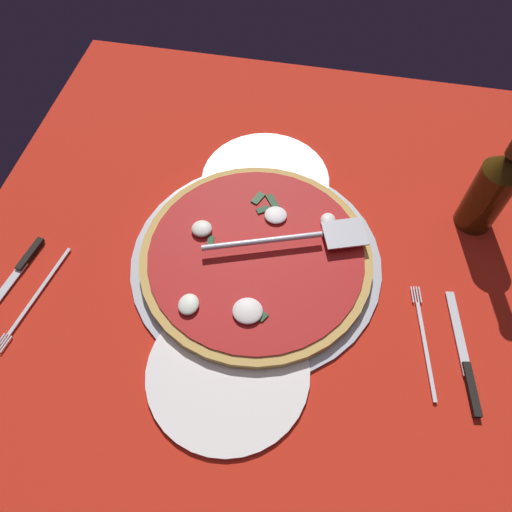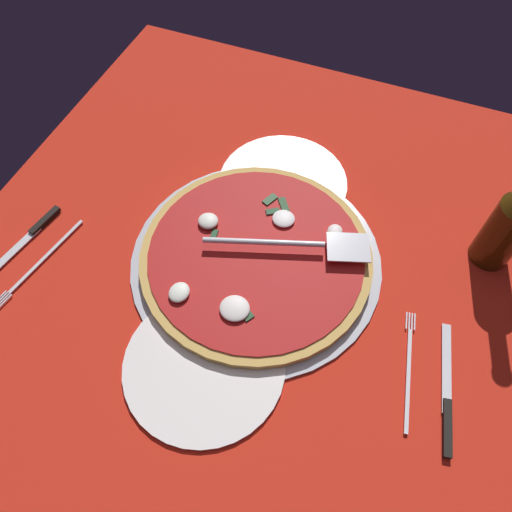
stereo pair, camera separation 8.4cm
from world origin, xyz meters
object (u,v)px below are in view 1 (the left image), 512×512
dinner_plate_left (228,372)px  dinner_plate_right (265,180)px  place_setting_far (27,284)px  beer_bottle (493,188)px  pizza (256,256)px  pizza_server (296,238)px  place_setting_near (445,352)px

dinner_plate_left → dinner_plate_right: 39.43cm
dinner_plate_left → place_setting_far: (8.56, 37.29, -0.14)cm
beer_bottle → pizza: bearing=113.3°
pizza → pizza_server: bearing=-63.0°
dinner_plate_left → beer_bottle: (37.05, -38.21, 9.27)cm
dinner_plate_left → pizza: pizza is taller
dinner_plate_left → pizza_server: bearing=-15.6°
dinner_plate_right → beer_bottle: 40.73cm
dinner_plate_right → place_setting_near: (-29.65, -34.27, -0.14)cm
dinner_plate_right → pizza: bearing=-174.8°
pizza → place_setting_far: size_ratio=1.86×
pizza → place_setting_near: bearing=-108.6°
place_setting_far → pizza: bearing=118.0°
place_setting_near → place_setting_far: bearing=81.0°
dinner_plate_right → beer_bottle: beer_bottle is taller
place_setting_near → dinner_plate_left: bearing=96.6°
dinner_plate_left → pizza_server: 25.20cm
dinner_plate_left → dinner_plate_right: size_ratio=1.01×
pizza → beer_bottle: 42.02cm
dinner_plate_left → dinner_plate_right: same height
dinner_plate_right → place_setting_far: place_setting_far is taller
pizza_server → beer_bottle: size_ratio=1.08×
place_setting_far → beer_bottle: beer_bottle is taller
dinner_plate_left → beer_bottle: size_ratio=0.99×
dinner_plate_left → place_setting_far: bearing=77.1°
pizza → dinner_plate_right: bearing=5.2°
dinner_plate_left → beer_bottle: bearing=-45.9°
dinner_plate_left → pizza_server: (23.97, -6.69, 3.98)cm
pizza_server → place_setting_far: bearing=-179.7°
pizza_server → place_setting_near: (-14.22, -26.20, -4.12)cm
pizza → place_setting_far: 39.54cm
pizza → beer_bottle: bearing=-66.7°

